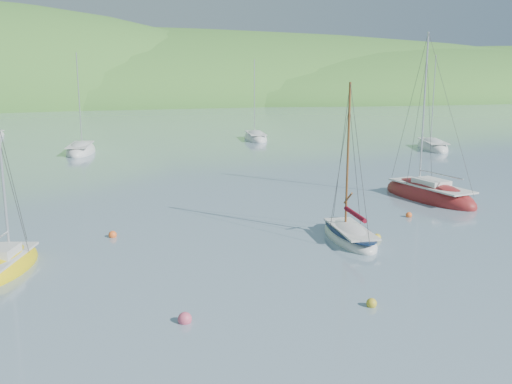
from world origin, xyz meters
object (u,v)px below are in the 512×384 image
object	(u,v)px
daysailer_white	(350,236)
sailboat_yellow	(4,266)
distant_sloop_b	(255,138)
sloop_red	(429,196)
distant_sloop_d	(432,147)
distant_sloop_a	(81,151)

from	to	relation	value
daysailer_white	sailboat_yellow	distance (m)	16.61
sailboat_yellow	distant_sloop_b	world-z (taller)	distant_sloop_b
daysailer_white	sloop_red	world-z (taller)	sloop_red
distant_sloop_d	distant_sloop_a	bearing A→B (deg)	-172.76
distant_sloop_b	distant_sloop_d	xyz separation A→B (m)	(16.61, -14.19, 0.00)
sloop_red	distant_sloop_b	xyz separation A→B (m)	(-1.48, 36.58, -0.04)
daysailer_white	distant_sloop_a	size ratio (longest dim) A/B	0.75
sailboat_yellow	distant_sloop_d	size ratio (longest dim) A/B	0.63
sailboat_yellow	distant_sloop_d	world-z (taller)	distant_sloop_d
sloop_red	distant_sloop_a	bearing A→B (deg)	117.42
daysailer_white	distant_sloop_a	distance (m)	39.91
daysailer_white	sloop_red	xyz separation A→B (m)	(9.42, 7.21, 0.02)
distant_sloop_a	distant_sloop_d	bearing A→B (deg)	-3.40
sloop_red	sailboat_yellow	world-z (taller)	sloop_red
sloop_red	distant_sloop_b	world-z (taller)	sloop_red
distant_sloop_a	daysailer_white	bearing A→B (deg)	-61.87
distant_sloop_a	distant_sloop_d	xyz separation A→B (m)	(38.00, -7.97, -0.00)
distant_sloop_a	distant_sloop_b	world-z (taller)	distant_sloop_a
sloop_red	sailboat_yellow	size ratio (longest dim) A/B	1.69
distant_sloop_a	distant_sloop_b	xyz separation A→B (m)	(21.39, 6.22, -0.01)
sailboat_yellow	distant_sloop_a	distance (m)	37.61
sloop_red	distant_sloop_a	xyz separation A→B (m)	(-22.88, 30.36, -0.03)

